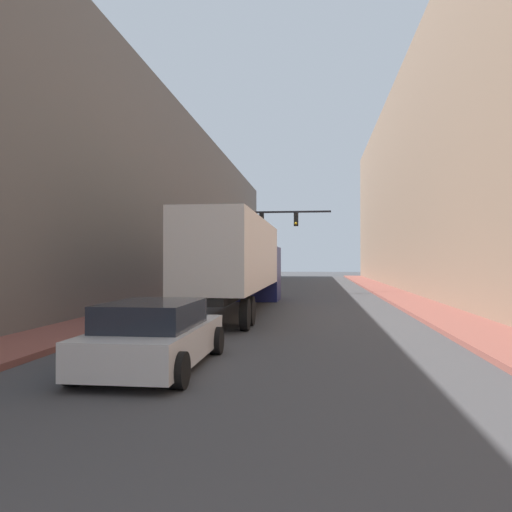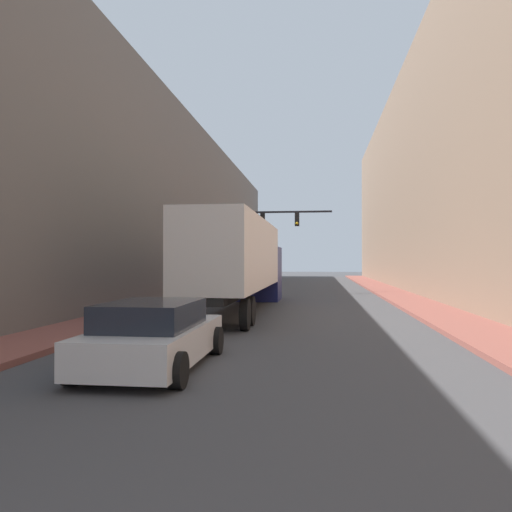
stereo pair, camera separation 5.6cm
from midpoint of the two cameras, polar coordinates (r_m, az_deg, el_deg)
The scene contains 7 objects.
sidewalk_right at distance 29.98m, azimuth 16.17°, elevation -4.56°, with size 2.26×80.00×0.15m.
sidewalk_left at distance 30.49m, azimuth -6.98°, elevation -4.51°, with size 2.26×80.00×0.15m.
building_right at distance 31.38m, azimuth 23.72°, elevation 10.16°, with size 6.00×80.00×15.99m.
building_left at distance 31.90m, azimuth -14.23°, elevation 6.36°, with size 6.00×80.00×12.02m.
semi_truck at distance 21.85m, azimuth -1.76°, elevation -0.53°, with size 2.42×14.74×3.84m.
sedan_car at distance 10.51m, azimuth -11.60°, elevation -8.91°, with size 2.15×4.49×1.36m.
traffic_signal_gantry at distance 33.74m, azimuth -0.32°, elevation 2.62°, with size 7.07×0.35×5.77m.
Camera 1 is at (1.25, 0.47, 2.19)m, focal length 35.00 mm.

